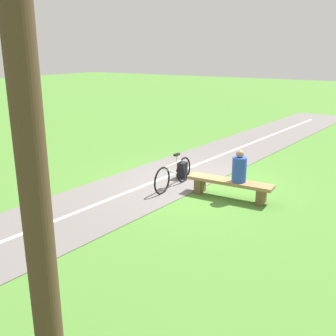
% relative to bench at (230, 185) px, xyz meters
% --- Properties ---
extents(ground_plane, '(80.00, 80.00, 0.00)m').
position_rel_bench_xyz_m(ground_plane, '(1.16, -0.44, -0.32)').
color(ground_plane, '#477A2D').
extents(paved_path, '(6.04, 36.08, 0.02)m').
position_rel_bench_xyz_m(paved_path, '(2.51, 3.56, -0.31)').
color(paved_path, '#66605E').
rests_on(paved_path, ground_plane).
extents(path_centre_line, '(3.21, 31.86, 0.00)m').
position_rel_bench_xyz_m(path_centre_line, '(2.51, 3.56, -0.30)').
color(path_centre_line, silver).
rests_on(path_centre_line, paved_path).
extents(bench, '(2.07, 0.50, 0.44)m').
position_rel_bench_xyz_m(bench, '(0.00, 0.00, 0.00)').
color(bench, '#937047').
rests_on(bench, ground_plane).
extents(person_seated, '(0.35, 0.35, 0.76)m').
position_rel_bench_xyz_m(person_seated, '(-0.21, -0.01, 0.45)').
color(person_seated, '#2847B7').
rests_on(person_seated, bench).
extents(bicycle, '(0.08, 1.75, 0.87)m').
position_rel_bench_xyz_m(bicycle, '(1.50, 0.11, 0.05)').
color(bicycle, black).
rests_on(bicycle, ground_plane).
extents(backpack, '(0.26, 0.28, 0.46)m').
position_rel_bench_xyz_m(backpack, '(1.69, -0.67, -0.09)').
color(backpack, black).
rests_on(backpack, ground_plane).
extents(tree_far_right, '(1.20, 1.25, 5.64)m').
position_rel_bench_xyz_m(tree_far_right, '(-0.27, 5.77, 2.28)').
color(tree_far_right, '#473323').
rests_on(tree_far_right, ground_plane).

